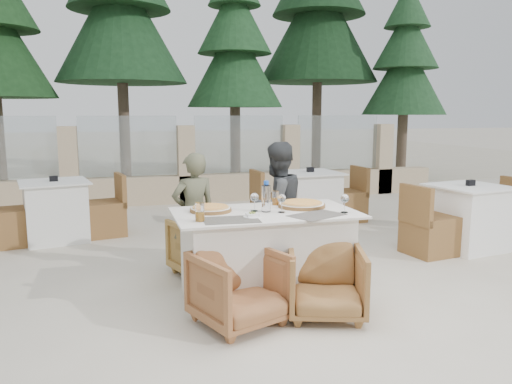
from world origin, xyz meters
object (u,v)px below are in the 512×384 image
object	(u,v)px
wine_glass_near	(282,202)
armchair_near_left	(239,288)
dining_table	(265,254)
bg_table_a	(56,211)
olive_dish	(252,215)
beer_glass_right	(276,198)
diner_left	(194,215)
armchair_far_right	(279,239)
armchair_far_left	(207,246)
bg_table_c	(468,217)
pizza_left	(211,209)
pizza_right	(302,204)
water_bottle	(266,196)
diner_right	(277,207)
beer_glass_left	(200,212)
armchair_near_right	(326,282)
bg_table_b	(310,198)
wine_glass_corner	(345,202)
wine_glass_centre	(254,201)

from	to	relation	value
wine_glass_near	armchair_near_left	size ratio (longest dim) A/B	0.29
dining_table	bg_table_a	distance (m)	3.29
wine_glass_near	olive_dish	size ratio (longest dim) A/B	1.67
beer_glass_right	diner_left	distance (m)	0.88
wine_glass_near	armchair_far_right	world-z (taller)	wine_glass_near
armchair_far_left	bg_table_c	xyz separation A→B (m)	(3.21, 0.10, 0.09)
pizza_left	pizza_right	distance (m)	0.85
armchair_far_right	diner_left	distance (m)	0.93
diner_left	bg_table_a	world-z (taller)	diner_left
water_bottle	diner_right	world-z (taller)	diner_right
beer_glass_left	bg_table_c	bearing A→B (deg)	17.16
water_bottle	beer_glass_right	size ratio (longest dim) A/B	2.08
armchair_far_right	armchair_near_right	world-z (taller)	armchair_far_right
olive_dish	bg_table_b	distance (m)	3.31
diner_left	bg_table_b	world-z (taller)	diner_left
wine_glass_corner	bg_table_c	size ratio (longest dim) A/B	0.11
wine_glass_corner	dining_table	bearing A→B (deg)	160.86
beer_glass_right	bg_table_b	bearing A→B (deg)	60.93
diner_left	armchair_near_right	bearing A→B (deg)	110.86
water_bottle	armchair_far_right	size ratio (longest dim) A/B	0.39
dining_table	wine_glass_corner	bearing A→B (deg)	-19.14
olive_dish	armchair_far_left	size ratio (longest dim) A/B	0.17
armchair_near_left	diner_right	bearing A→B (deg)	38.96
dining_table	water_bottle	bearing A→B (deg)	19.11
wine_glass_near	armchair_near_left	bearing A→B (deg)	-137.40
armchair_far_right	diner_right	xyz separation A→B (m)	(-0.03, -0.02, 0.35)
pizza_right	bg_table_a	world-z (taller)	pizza_right
wine_glass_near	bg_table_c	world-z (taller)	wine_glass_near
wine_glass_corner	bg_table_a	size ratio (longest dim) A/B	0.11
olive_dish	dining_table	bearing A→B (deg)	47.76
pizza_left	olive_dish	size ratio (longest dim) A/B	3.33
wine_glass_corner	beer_glass_left	xyz separation A→B (m)	(-1.27, 0.00, -0.02)
bg_table_c	armchair_near_right	bearing A→B (deg)	-159.25
dining_table	olive_dish	world-z (taller)	olive_dish
armchair_far_right	beer_glass_left	bearing A→B (deg)	25.59
water_bottle	armchair_far_left	xyz separation A→B (m)	(-0.40, 0.73, -0.62)
pizza_left	armchair_far_right	xyz separation A→B (m)	(0.82, 0.56, -0.47)
wine_glass_corner	beer_glass_left	distance (m)	1.27
wine_glass_corner	beer_glass_right	xyz separation A→B (m)	(-0.46, 0.52, -0.03)
wine_glass_centre	armchair_near_left	world-z (taller)	wine_glass_centre
pizza_left	dining_table	bearing A→B (deg)	-17.81
diner_right	bg_table_b	bearing A→B (deg)	-143.62
water_bottle	wine_glass_centre	world-z (taller)	water_bottle
wine_glass_near	bg_table_c	distance (m)	2.87
diner_left	bg_table_a	bearing A→B (deg)	-62.55
pizza_left	armchair_far_left	size ratio (longest dim) A/B	0.57
pizza_right	water_bottle	bearing A→B (deg)	-161.89
diner_right	beer_glass_left	bearing A→B (deg)	20.82
armchair_near_left	wine_glass_corner	bearing A→B (deg)	-4.43
water_bottle	bg_table_a	size ratio (longest dim) A/B	0.17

